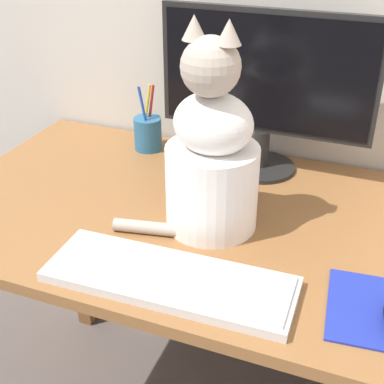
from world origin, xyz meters
name	(u,v)px	position (x,y,z in m)	size (l,w,h in m)	color
desk	(203,255)	(0.00, 0.00, 0.64)	(1.17, 0.68, 0.75)	brown
monitor	(266,84)	(0.06, 0.25, 0.97)	(0.50, 0.17, 0.38)	black
keyboard	(169,278)	(0.03, -0.24, 0.76)	(0.45, 0.16, 0.02)	silver
cat	(211,156)	(0.03, -0.04, 0.91)	(0.28, 0.21, 0.42)	white
pen_cup	(148,133)	(-0.25, 0.25, 0.80)	(0.07, 0.07, 0.17)	#286089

